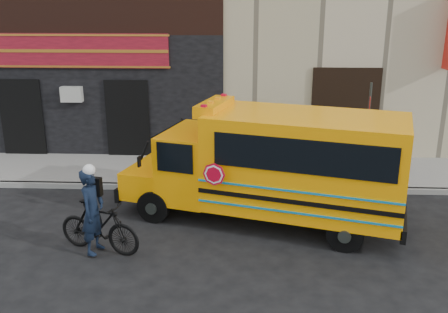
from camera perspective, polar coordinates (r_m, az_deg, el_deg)
ground at (r=12.01m, az=-1.28°, el=-8.41°), size 120.00×120.00×0.00m
curb at (r=14.36m, az=-0.60°, el=-3.58°), size 40.00×0.20×0.15m
sidewalk at (r=15.76m, az=-0.30°, el=-1.61°), size 40.00×3.00×0.15m
school_bus at (r=11.95m, az=6.07°, el=-0.83°), size 7.22×3.97×2.92m
sign_pole at (r=14.75m, az=16.05°, el=2.87°), size 0.09×0.27×3.05m
bicycle at (r=11.16m, az=-14.10°, el=-7.79°), size 2.02×1.12×1.17m
cyclist at (r=10.95m, az=-14.77°, el=-6.32°), size 0.57×0.76×1.87m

